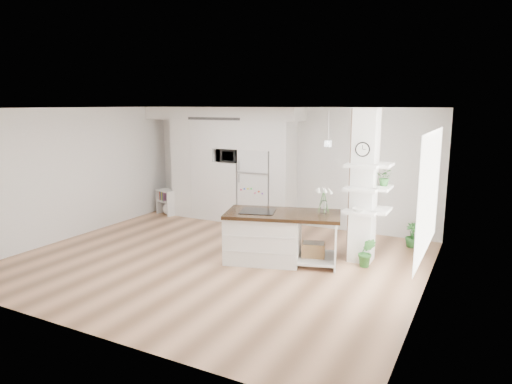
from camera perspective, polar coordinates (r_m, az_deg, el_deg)
floor at (r=8.33m, az=-4.91°, el=-8.50°), size 7.00×6.00×0.01m
room at (r=7.91m, az=-5.13°, el=4.27°), size 7.04×6.04×2.72m
cabinet_wall at (r=10.97m, az=-3.99°, el=4.30°), size 4.00×0.71×2.70m
refrigerator at (r=10.62m, az=0.35°, el=0.67°), size 0.78×0.69×1.75m
column at (r=8.10m, az=13.77°, el=0.55°), size 0.69×0.90×2.70m
window at (r=7.08m, az=20.87°, el=-0.11°), size 0.00×2.40×2.40m
pendant_light at (r=7.26m, az=6.94°, el=5.74°), size 0.12×0.12×0.10m
kitchen_island at (r=8.15m, az=1.75°, el=-5.45°), size 2.18×1.48×1.47m
bookshelf at (r=11.80m, az=-11.02°, el=-1.44°), size 0.61×0.46×0.63m
floor_plant_a at (r=8.12m, az=13.66°, el=-7.35°), size 0.33×0.29×0.53m
floor_plant_b at (r=9.48m, az=18.96°, el=-5.14°), size 0.34×0.34×0.48m
microwave at (r=10.83m, az=-3.33°, el=4.57°), size 0.54×0.37×0.30m
shelf_plant at (r=8.18m, az=15.82°, el=1.78°), size 0.27×0.23×0.30m
decor_bowl at (r=7.97m, az=12.71°, el=-2.15°), size 0.22×0.22×0.05m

